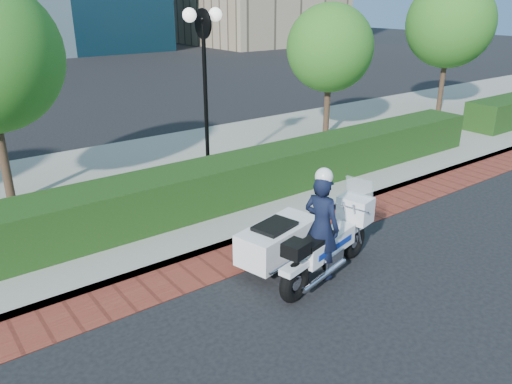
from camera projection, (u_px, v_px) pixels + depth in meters
ground at (318, 280)px, 8.65m from camera, size 120.00×120.00×0.00m
brick_strip at (265, 248)px, 9.77m from camera, size 60.00×1.00×0.01m
sidewalk at (160, 181)px, 13.09m from camera, size 60.00×8.00×0.15m
hedge_main at (208, 187)px, 11.09m from camera, size 18.00×1.20×1.00m
lamppost at (205, 69)px, 12.00m from camera, size 1.02×0.70×4.21m
tree_c at (330, 48)px, 16.01m from camera, size 2.80×2.80×4.30m
tree_d at (450, 24)px, 19.44m from camera, size 3.40×3.40×5.16m
police_motorcycle at (306, 237)px, 8.63m from camera, size 2.55×1.84×2.08m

